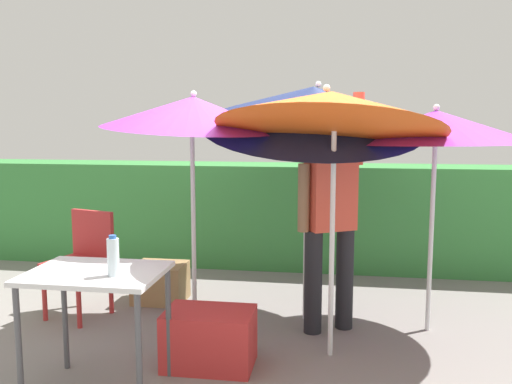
{
  "coord_description": "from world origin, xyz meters",
  "views": [
    {
      "loc": [
        0.64,
        -3.82,
        1.65
      ],
      "look_at": [
        0.0,
        0.3,
        1.1
      ],
      "focal_mm": 37.19,
      "sensor_mm": 36.0,
      "label": 1
    }
  ],
  "objects_px": {
    "umbrella_rainbow": "(330,111)",
    "crate_cardboard": "(161,282)",
    "umbrella_orange": "(313,106)",
    "umbrella_yellow": "(436,127)",
    "person_vendor": "(330,215)",
    "umbrella_navy": "(193,113)",
    "chair_plastic": "(83,256)",
    "cooler_box": "(209,338)",
    "folding_table": "(96,286)",
    "bottle_water": "(113,257)"
  },
  "relations": [
    {
      "from": "umbrella_orange",
      "to": "umbrella_yellow",
      "type": "xyz_separation_m",
      "value": [
        0.94,
        -0.11,
        -0.17
      ]
    },
    {
      "from": "umbrella_yellow",
      "to": "person_vendor",
      "type": "distance_m",
      "value": 1.04
    },
    {
      "from": "umbrella_rainbow",
      "to": "umbrella_orange",
      "type": "bearing_deg",
      "value": 102.61
    },
    {
      "from": "person_vendor",
      "to": "bottle_water",
      "type": "relative_size",
      "value": 7.83
    },
    {
      "from": "cooler_box",
      "to": "crate_cardboard",
      "type": "bearing_deg",
      "value": 122.03
    },
    {
      "from": "umbrella_orange",
      "to": "person_vendor",
      "type": "distance_m",
      "value": 0.89
    },
    {
      "from": "folding_table",
      "to": "umbrella_orange",
      "type": "bearing_deg",
      "value": 49.52
    },
    {
      "from": "umbrella_yellow",
      "to": "person_vendor",
      "type": "bearing_deg",
      "value": -171.63
    },
    {
      "from": "umbrella_navy",
      "to": "cooler_box",
      "type": "relative_size",
      "value": 3.21
    },
    {
      "from": "cooler_box",
      "to": "folding_table",
      "type": "distance_m",
      "value": 0.87
    },
    {
      "from": "umbrella_orange",
      "to": "folding_table",
      "type": "relative_size",
      "value": 2.78
    },
    {
      "from": "folding_table",
      "to": "umbrella_yellow",
      "type": "bearing_deg",
      "value": 31.4
    },
    {
      "from": "umbrella_yellow",
      "to": "folding_table",
      "type": "xyz_separation_m",
      "value": [
        -2.16,
        -1.32,
        -0.94
      ]
    },
    {
      "from": "folding_table",
      "to": "umbrella_navy",
      "type": "bearing_deg",
      "value": 74.77
    },
    {
      "from": "bottle_water",
      "to": "folding_table",
      "type": "bearing_deg",
      "value": 151.5
    },
    {
      "from": "umbrella_orange",
      "to": "folding_table",
      "type": "bearing_deg",
      "value": -130.48
    },
    {
      "from": "umbrella_yellow",
      "to": "umbrella_navy",
      "type": "bearing_deg",
      "value": -173.93
    },
    {
      "from": "umbrella_yellow",
      "to": "crate_cardboard",
      "type": "relative_size",
      "value": 3.87
    },
    {
      "from": "umbrella_orange",
      "to": "crate_cardboard",
      "type": "relative_size",
      "value": 4.81
    },
    {
      "from": "chair_plastic",
      "to": "crate_cardboard",
      "type": "height_order",
      "value": "chair_plastic"
    },
    {
      "from": "umbrella_rainbow",
      "to": "crate_cardboard",
      "type": "xyz_separation_m",
      "value": [
        -1.55,
        0.92,
        -1.55
      ]
    },
    {
      "from": "umbrella_rainbow",
      "to": "chair_plastic",
      "type": "distance_m",
      "value": 2.46
    },
    {
      "from": "umbrella_orange",
      "to": "crate_cardboard",
      "type": "distance_m",
      "value": 2.14
    },
    {
      "from": "person_vendor",
      "to": "crate_cardboard",
      "type": "distance_m",
      "value": 1.79
    },
    {
      "from": "chair_plastic",
      "to": "bottle_water",
      "type": "relative_size",
      "value": 3.71
    },
    {
      "from": "umbrella_navy",
      "to": "cooler_box",
      "type": "xyz_separation_m",
      "value": [
        0.28,
        -0.68,
        -1.53
      ]
    },
    {
      "from": "umbrella_rainbow",
      "to": "umbrella_yellow",
      "type": "distance_m",
      "value": 0.98
    },
    {
      "from": "umbrella_navy",
      "to": "umbrella_yellow",
      "type": "bearing_deg",
      "value": 6.07
    },
    {
      "from": "umbrella_orange",
      "to": "chair_plastic",
      "type": "bearing_deg",
      "value": -174.61
    },
    {
      "from": "person_vendor",
      "to": "chair_plastic",
      "type": "distance_m",
      "value": 2.14
    },
    {
      "from": "umbrella_orange",
      "to": "umbrella_yellow",
      "type": "distance_m",
      "value": 0.96
    },
    {
      "from": "umbrella_rainbow",
      "to": "umbrella_navy",
      "type": "xyz_separation_m",
      "value": [
        -1.06,
        0.37,
        -0.0
      ]
    },
    {
      "from": "person_vendor",
      "to": "folding_table",
      "type": "relative_size",
      "value": 2.35
    },
    {
      "from": "umbrella_yellow",
      "to": "umbrella_navy",
      "type": "relative_size",
      "value": 0.93
    },
    {
      "from": "umbrella_orange",
      "to": "crate_cardboard",
      "type": "bearing_deg",
      "value": 170.19
    },
    {
      "from": "person_vendor",
      "to": "bottle_water",
      "type": "height_order",
      "value": "person_vendor"
    },
    {
      "from": "folding_table",
      "to": "bottle_water",
      "type": "xyz_separation_m",
      "value": [
        0.15,
        -0.08,
        0.21
      ]
    },
    {
      "from": "person_vendor",
      "to": "folding_table",
      "type": "bearing_deg",
      "value": -138.85
    },
    {
      "from": "umbrella_rainbow",
      "to": "cooler_box",
      "type": "height_order",
      "value": "umbrella_rainbow"
    },
    {
      "from": "chair_plastic",
      "to": "folding_table",
      "type": "xyz_separation_m",
      "value": [
        0.72,
        -1.24,
        0.16
      ]
    },
    {
      "from": "umbrella_orange",
      "to": "bottle_water",
      "type": "bearing_deg",
      "value": -125.28
    },
    {
      "from": "crate_cardboard",
      "to": "folding_table",
      "type": "distance_m",
      "value": 1.75
    },
    {
      "from": "person_vendor",
      "to": "chair_plastic",
      "type": "xyz_separation_m",
      "value": [
        -2.09,
        0.04,
        -0.42
      ]
    },
    {
      "from": "person_vendor",
      "to": "umbrella_rainbow",
      "type": "bearing_deg",
      "value": -91.0
    },
    {
      "from": "cooler_box",
      "to": "folding_table",
      "type": "bearing_deg",
      "value": -142.88
    },
    {
      "from": "umbrella_rainbow",
      "to": "chair_plastic",
      "type": "bearing_deg",
      "value": 166.66
    },
    {
      "from": "crate_cardboard",
      "to": "chair_plastic",
      "type": "bearing_deg",
      "value": -141.81
    },
    {
      "from": "umbrella_rainbow",
      "to": "chair_plastic",
      "type": "relative_size",
      "value": 2.3
    },
    {
      "from": "umbrella_orange",
      "to": "umbrella_yellow",
      "type": "bearing_deg",
      "value": -6.51
    },
    {
      "from": "umbrella_rainbow",
      "to": "cooler_box",
      "type": "distance_m",
      "value": 1.74
    }
  ]
}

